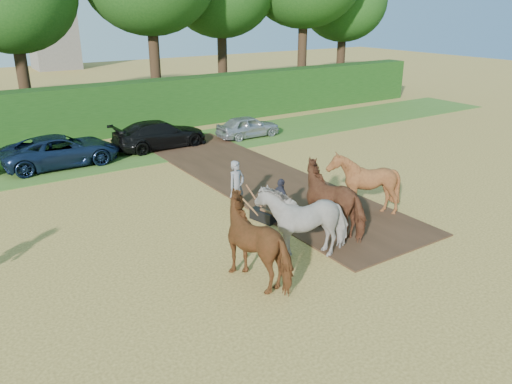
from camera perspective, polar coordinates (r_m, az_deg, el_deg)
name	(u,v)px	position (r m, az deg, el deg)	size (l,w,h in m)	color
ground	(339,247)	(16.23, 9.47, -6.20)	(120.00, 120.00, 0.00)	gold
earth_strip	(257,178)	(22.16, 0.12, 1.57)	(4.50, 17.00, 0.05)	#472D1C
grass_verge	(162,148)	(27.43, -10.68, 4.93)	(50.00, 5.00, 0.03)	#38601E
hedgerow	(130,108)	(31.20, -14.19, 9.34)	(46.00, 1.60, 3.00)	#14380F
spectator_far	(281,200)	(17.63, 2.85, -0.92)	(0.92, 0.38, 1.57)	#21222C
plough_team	(318,208)	(16.09, 7.05, -1.77)	(7.82, 6.37, 2.34)	brown
parked_cars	(65,150)	(25.76, -21.04, 4.52)	(25.54, 2.76, 1.49)	silver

